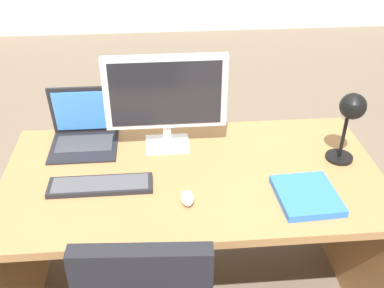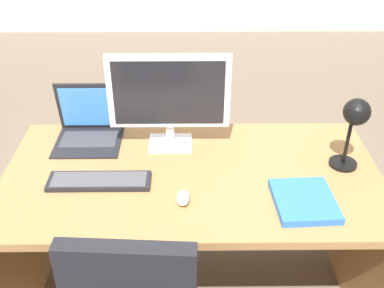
{
  "view_description": "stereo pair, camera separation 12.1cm",
  "coord_description": "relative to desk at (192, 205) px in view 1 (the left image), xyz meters",
  "views": [
    {
      "loc": [
        -0.14,
        -1.58,
        1.91
      ],
      "look_at": [
        0.0,
        0.04,
        0.87
      ],
      "focal_mm": 42.97,
      "sensor_mm": 36.0,
      "label": 1
    },
    {
      "loc": [
        -0.02,
        -1.59,
        1.91
      ],
      "look_at": [
        0.0,
        0.04,
        0.87
      ],
      "focal_mm": 42.97,
      "sensor_mm": 36.0,
      "label": 2
    }
  ],
  "objects": [
    {
      "name": "desk_lamp",
      "position": [
        0.66,
        -0.02,
        0.45
      ],
      "size": [
        0.12,
        0.14,
        0.34
      ],
      "color": "black",
      "rests_on": "desk"
    },
    {
      "name": "book",
      "position": [
        0.43,
        -0.26,
        0.23
      ],
      "size": [
        0.24,
        0.27,
        0.03
      ],
      "color": "blue",
      "rests_on": "desk"
    },
    {
      "name": "keyboard",
      "position": [
        -0.38,
        -0.12,
        0.23
      ],
      "size": [
        0.42,
        0.12,
        0.02
      ],
      "color": "black",
      "rests_on": "desk"
    },
    {
      "name": "ground",
      "position": [
        0.0,
        1.45,
        -0.53
      ],
      "size": [
        12.0,
        12.0,
        0.0
      ],
      "primitive_type": "plane",
      "color": "#6B5B4C"
    },
    {
      "name": "desk",
      "position": [
        0.0,
        0.0,
        0.0
      ],
      "size": [
        1.61,
        0.84,
        0.75
      ],
      "color": "#9E7042",
      "rests_on": "ground"
    },
    {
      "name": "mouse",
      "position": [
        -0.04,
        -0.24,
        0.24
      ],
      "size": [
        0.05,
        0.09,
        0.04
      ],
      "color": "silver",
      "rests_on": "desk"
    },
    {
      "name": "monitor",
      "position": [
        -0.1,
        0.18,
        0.48
      ],
      "size": [
        0.54,
        0.16,
        0.44
      ],
      "color": "silver",
      "rests_on": "desk"
    },
    {
      "name": "laptop",
      "position": [
        -0.49,
        0.26,
        0.3
      ],
      "size": [
        0.3,
        0.27,
        0.26
      ],
      "color": "black",
      "rests_on": "desk"
    }
  ]
}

